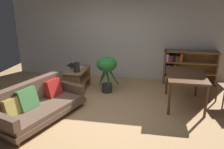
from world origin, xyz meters
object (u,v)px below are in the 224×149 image
object	(u,v)px
open_laptop	(76,67)
potted_floor_plant	(107,68)
fabric_couch	(37,103)
dining_table	(186,78)
media_console	(78,80)
desk_speaker	(77,67)
bookshelf	(185,67)

from	to	relation	value
open_laptop	potted_floor_plant	world-z (taller)	potted_floor_plant
fabric_couch	dining_table	bearing A→B (deg)	21.20
dining_table	fabric_couch	bearing A→B (deg)	-158.80
media_console	potted_floor_plant	world-z (taller)	potted_floor_plant
media_console	desk_speaker	size ratio (longest dim) A/B	3.96
media_console	open_laptop	world-z (taller)	open_laptop
open_laptop	potted_floor_plant	xyz separation A→B (m)	(0.92, -0.22, 0.08)
fabric_couch	media_console	bearing A→B (deg)	79.04
fabric_couch	desk_speaker	world-z (taller)	desk_speaker
media_console	bookshelf	size ratio (longest dim) A/B	0.68
fabric_couch	open_laptop	bearing A→B (deg)	83.17
fabric_couch	open_laptop	xyz separation A→B (m)	(0.22, 1.86, 0.26)
fabric_couch	desk_speaker	bearing A→B (deg)	75.88
desk_speaker	bookshelf	xyz separation A→B (m)	(2.91, 1.29, -0.21)
bookshelf	dining_table	bearing A→B (deg)	-97.43
media_console	potted_floor_plant	distance (m)	0.91
potted_floor_plant	dining_table	world-z (taller)	potted_floor_plant
open_laptop	fabric_couch	bearing A→B (deg)	-96.83
potted_floor_plant	dining_table	xyz separation A→B (m)	(1.94, -0.45, -0.00)
media_console	desk_speaker	xyz separation A→B (m)	(0.05, -0.16, 0.43)
fabric_couch	dining_table	world-z (taller)	same
open_laptop	bookshelf	distance (m)	3.20
potted_floor_plant	bookshelf	world-z (taller)	bookshelf
open_laptop	dining_table	size ratio (longest dim) A/B	0.37
fabric_couch	media_console	size ratio (longest dim) A/B	2.08
fabric_couch	bookshelf	xyz separation A→B (m)	(3.29, 2.77, 0.16)
fabric_couch	potted_floor_plant	xyz separation A→B (m)	(1.14, 1.64, 0.34)
fabric_couch	media_console	xyz separation A→B (m)	(0.32, 1.65, -0.06)
fabric_couch	potted_floor_plant	distance (m)	2.03
fabric_couch	bookshelf	distance (m)	4.30
media_console	open_laptop	bearing A→B (deg)	113.79
fabric_couch	potted_floor_plant	size ratio (longest dim) A/B	2.19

